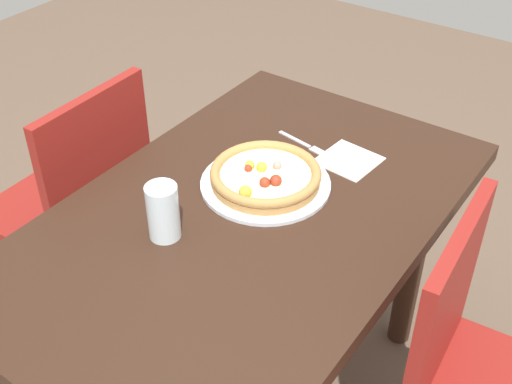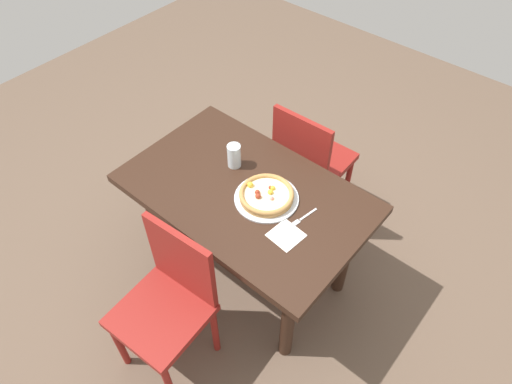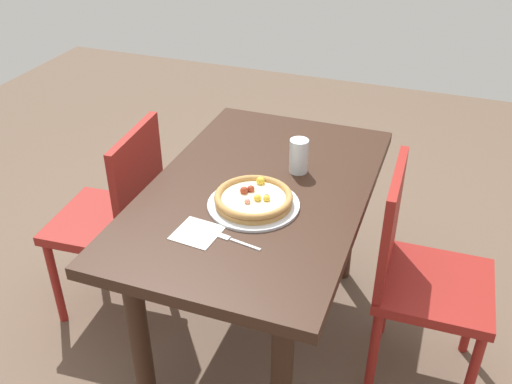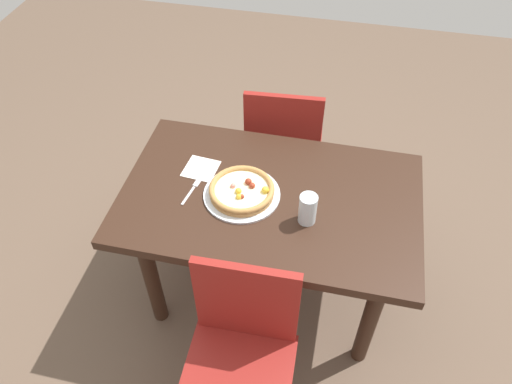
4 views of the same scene
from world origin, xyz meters
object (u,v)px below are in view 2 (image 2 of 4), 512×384
Objects in this scene: drinking_glass at (234,156)px; napkin at (286,235)px; dining_table at (246,205)px; chair_far at (169,300)px; pizza at (266,195)px; plate at (266,198)px; fork at (302,219)px; chair_near at (310,160)px.

drinking_glass is 0.95× the size of napkin.
napkin reaches higher than dining_table.
dining_table is 8.89× the size of napkin.
chair_far is at bearing 60.70° from napkin.
dining_table is at bearing 11.77° from pizza.
pizza is 0.24m from napkin.
drinking_glass is at bearing -31.15° from dining_table.
plate is 0.21m from fork.
fork reaches higher than dining_table.
fork is 1.24× the size of drinking_glass.
dining_table is 3.88× the size of plate.
plate is 0.03m from pizza.
chair_far is at bearing 83.26° from plate.
chair_far is 0.63m from napkin.
dining_table is 0.62m from chair_near.
chair_near is 0.81m from napkin.
chair_far reaches higher than pizza.
dining_table is 0.35m from fork.
chair_near reaches higher than dining_table.
chair_near is at bearing -139.16° from fork.
fork is at bearing -118.18° from chair_far.
plate is 1.18× the size of pizza.
pizza is at bearing -100.80° from chair_far.
drinking_glass is at bearing -21.26° from napkin.
plate is (-0.13, 0.58, 0.24)m from chair_near.
drinking_glass is (0.28, -0.08, 0.06)m from plate.
napkin is at bearing 11.24° from fork.
plate is 2.29× the size of napkin.
dining_table is 0.62m from chair_far.
drinking_glass reaches higher than dining_table.
plate is at bearing 164.76° from drinking_glass.
chair_near is at bearing -91.52° from chair_far.
pizza is 1.64× the size of fork.
plate is at bearing -172.33° from pizza.
chair_far is 0.79m from drinking_glass.
dining_table is 7.53× the size of fork.
pizza is 2.04× the size of drinking_glass.
pizza is at bearing 164.68° from drinking_glass.
pizza is at bearing 7.67° from plate.
chair_near is at bearing -77.47° from pizza.
dining_table is 1.41× the size of chair_near.
dining_table is 4.59× the size of pizza.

